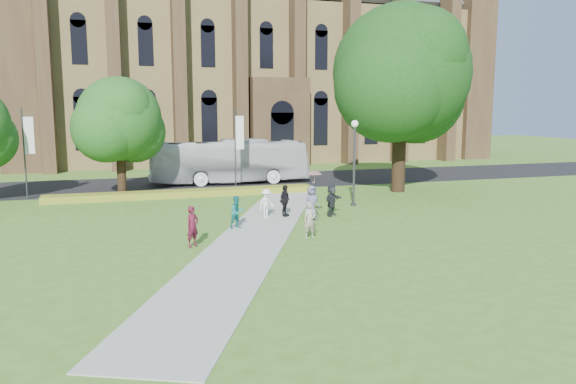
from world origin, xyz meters
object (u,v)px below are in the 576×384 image
object	(u,v)px
tour_coach	(229,161)
large_tree	(401,73)
pedestrian_0	(192,226)
streetlamp	(354,152)

from	to	relation	value
tour_coach	large_tree	bearing A→B (deg)	-124.89
large_tree	pedestrian_0	distance (m)	21.64
large_tree	pedestrian_0	size ratio (longest dim) A/B	7.47
streetlamp	pedestrian_0	bearing A→B (deg)	-145.53
tour_coach	pedestrian_0	distance (m)	20.79
tour_coach	pedestrian_0	xyz separation A→B (m)	(-5.72, -19.97, -0.84)
streetlamp	large_tree	size ratio (longest dim) A/B	0.40
large_tree	tour_coach	world-z (taller)	large_tree
large_tree	tour_coach	distance (m)	14.88
streetlamp	large_tree	xyz separation A→B (m)	(5.50, 4.50, 5.07)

